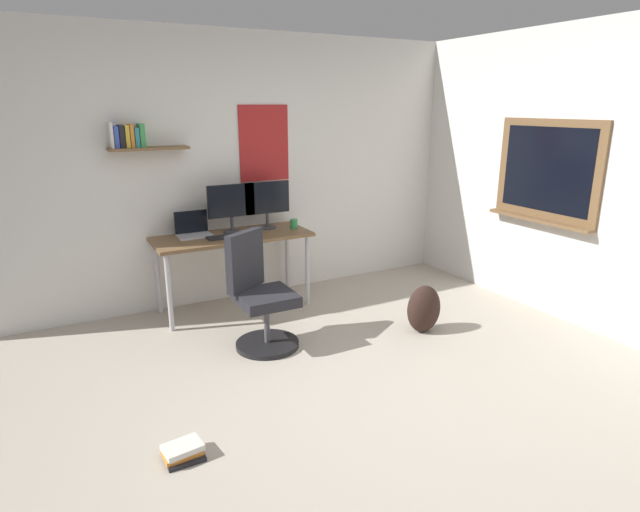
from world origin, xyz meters
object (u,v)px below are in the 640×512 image
at_px(monitor_secondary, 267,201).
at_px(book_stack_on_floor, 183,452).
at_px(keyboard, 227,237).
at_px(laptop, 193,230).
at_px(coffee_mug, 294,224).
at_px(monitor_primary, 231,205).
at_px(computer_mouse, 256,232).
at_px(backpack, 424,309).
at_px(office_chair, 260,299).
at_px(desk, 233,243).

bearing_deg(monitor_secondary, book_stack_on_floor, -123.95).
bearing_deg(keyboard, laptop, 139.65).
distance_m(coffee_mug, book_stack_on_floor, 2.69).
bearing_deg(monitor_primary, keyboard, -122.95).
bearing_deg(monitor_primary, computer_mouse, -44.82).
bearing_deg(coffee_mug, monitor_primary, 168.67).
bearing_deg(keyboard, coffee_mug, 4.06).
bearing_deg(computer_mouse, monitor_secondary, 40.90).
bearing_deg(backpack, computer_mouse, 131.02).
relative_size(office_chair, laptop, 3.06).
xyz_separation_m(monitor_primary, coffee_mug, (0.59, -0.12, -0.22)).
distance_m(monitor_secondary, computer_mouse, 0.36).
bearing_deg(laptop, coffee_mug, -9.89).
distance_m(office_chair, book_stack_on_floor, 1.52).
distance_m(monitor_primary, keyboard, 0.33).
xyz_separation_m(monitor_primary, monitor_secondary, (0.37, 0.00, 0.00)).
bearing_deg(laptop, computer_mouse, -22.08).
xyz_separation_m(computer_mouse, backpack, (1.06, -1.22, -0.55)).
height_order(laptop, monitor_primary, monitor_primary).
relative_size(laptop, monitor_primary, 0.67).
bearing_deg(book_stack_on_floor, monitor_primary, 63.44).
distance_m(computer_mouse, book_stack_on_floor, 2.40).
xyz_separation_m(computer_mouse, book_stack_on_floor, (-1.22, -1.94, -0.71)).
xyz_separation_m(monitor_primary, keyboard, (-0.11, -0.17, -0.26)).
height_order(computer_mouse, coffee_mug, coffee_mug).
xyz_separation_m(keyboard, computer_mouse, (0.28, 0.00, 0.01)).
bearing_deg(backpack, monitor_secondary, 121.95).
xyz_separation_m(coffee_mug, book_stack_on_floor, (-1.65, -1.99, -0.74)).
height_order(desk, office_chair, office_chair).
height_order(keyboard, backpack, keyboard).
bearing_deg(office_chair, coffee_mug, 49.86).
bearing_deg(laptop, monitor_secondary, -3.77).
bearing_deg(monitor_secondary, laptop, 176.23).
xyz_separation_m(keyboard, backpack, (1.34, -1.22, -0.54)).
bearing_deg(computer_mouse, desk, 160.29).
relative_size(desk, book_stack_on_floor, 6.42).
relative_size(monitor_secondary, keyboard, 1.25).
relative_size(coffee_mug, book_stack_on_floor, 0.40).
relative_size(desk, computer_mouse, 14.06).
distance_m(laptop, computer_mouse, 0.58).
height_order(office_chair, monitor_secondary, monitor_secondary).
height_order(desk, monitor_primary, monitor_primary).
relative_size(keyboard, coffee_mug, 4.02).
xyz_separation_m(office_chair, keyboard, (0.01, 0.80, 0.34)).
bearing_deg(monitor_secondary, keyboard, -160.41).
bearing_deg(desk, keyboard, -134.62).
relative_size(office_chair, book_stack_on_floor, 4.17).
height_order(laptop, book_stack_on_floor, laptop).
distance_m(office_chair, computer_mouse, 0.92).
bearing_deg(desk, book_stack_on_floor, -116.81).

